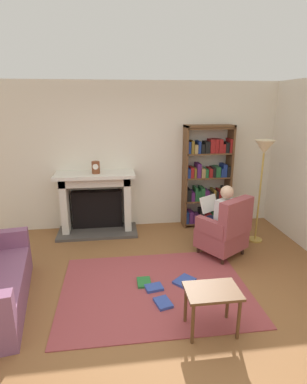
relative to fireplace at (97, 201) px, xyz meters
The scene contains 11 objects.
ground 2.51m from the fireplace, 70.56° to the right, with size 14.00×14.00×0.00m, color brown.
back_wall 1.14m from the fireplace, 17.20° to the left, with size 5.60×0.10×2.70m, color silver.
area_rug 2.24m from the fireplace, 67.91° to the right, with size 2.40×1.80×0.01m, color #9C4144.
fireplace is the anchor object (origin of this frame).
mantel_clock 0.65m from the fireplace, 76.25° to the right, with size 0.14×0.14×0.21m.
bookshelf 2.12m from the fireplace, ahead, with size 0.90×0.32×1.93m.
armchair_reading 2.37m from the fireplace, 31.36° to the right, with size 0.87×0.87×0.97m.
seated_reader 2.26m from the fireplace, 30.05° to the right, with size 0.55×0.59×1.14m.
side_table 3.09m from the fireplace, 65.11° to the right, with size 0.56×0.39×0.49m.
scattered_books 2.30m from the fireplace, 65.25° to the right, with size 0.81×0.72×0.04m.
floor_lamp 3.00m from the fireplace, 16.04° to the right, with size 0.32×0.32×1.75m.
Camera 1 is at (-0.46, -3.10, 2.35)m, focal length 28.51 mm.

